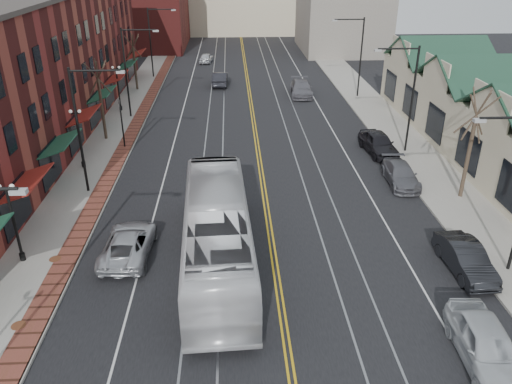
{
  "coord_description": "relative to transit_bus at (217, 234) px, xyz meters",
  "views": [
    {
      "loc": [
        -2.03,
        -13.83,
        14.48
      ],
      "look_at": [
        -0.74,
        11.46,
        2.0
      ],
      "focal_mm": 35.0,
      "sensor_mm": 36.0,
      "label": 1
    }
  ],
  "objects": [
    {
      "name": "streetlight_l_3",
      "position": [
        -8.19,
        40.76,
        3.19
      ],
      "size": [
        3.33,
        0.25,
        8.0
      ],
      "color": "black",
      "rests_on": "sidewalk_left"
    },
    {
      "name": "tree_left_far",
      "position": [
        -9.64,
        34.76,
        1.44
      ],
      "size": [
        1.66,
        1.28,
        6.02
      ],
      "color": "#382B21",
      "rests_on": "sidewalk_left"
    },
    {
      "name": "distant_car_right",
      "position": [
        8.39,
        31.7,
        -1.05
      ],
      "size": [
        2.47,
        5.54,
        1.58
      ],
      "primitive_type": "imported",
      "rotation": [
        0.0,
        0.0,
        -0.05
      ],
      "color": "slate",
      "rests_on": "ground"
    },
    {
      "name": "tree_right_mid",
      "position": [
        15.36,
        6.76,
        1.92
      ],
      "size": [
        1.9,
        1.46,
        6.93
      ],
      "color": "#382B21",
      "rests_on": "sidewalk_right"
    },
    {
      "name": "manhole_far",
      "position": [
        -8.34,
        0.76,
        -1.68
      ],
      "size": [
        0.6,
        0.6,
        0.02
      ],
      "primitive_type": "cylinder",
      "color": "#592D19",
      "rests_on": "sidewalk_left"
    },
    {
      "name": "streetlight_r_1",
      "position": [
        13.9,
        14.76,
        3.19
      ],
      "size": [
        3.33,
        0.25,
        8.0
      ],
      "color": "black",
      "rests_on": "sidewalk_right"
    },
    {
      "name": "transit_bus",
      "position": [
        0.0,
        0.0,
        0.0
      ],
      "size": [
        3.64,
        13.29,
        3.67
      ],
      "primitive_type": "imported",
      "rotation": [
        0.0,
        0.0,
        3.18
      ],
      "color": "white",
      "rests_on": "ground"
    },
    {
      "name": "tree_left_near",
      "position": [
        -9.64,
        18.76,
        1.68
      ],
      "size": [
        1.78,
        1.37,
        6.48
      ],
      "color": "#382B21",
      "rests_on": "sidewalk_left"
    },
    {
      "name": "distant_car_left",
      "position": [
        -0.39,
        36.53,
        -1.06
      ],
      "size": [
        1.8,
        4.73,
        1.54
      ],
      "primitive_type": "imported",
      "rotation": [
        0.0,
        0.0,
        3.1
      ],
      "color": "black",
      "rests_on": "ground"
    },
    {
      "name": "parked_car_b",
      "position": [
        12.16,
        -1.1,
        -1.11
      ],
      "size": [
        1.74,
        4.49,
        1.46
      ],
      "primitive_type": "imported",
      "rotation": [
        0.0,
        0.0,
        0.04
      ],
      "color": "black",
      "rests_on": "ground"
    },
    {
      "name": "distant_car_far",
      "position": [
        -2.48,
        49.41,
        -1.17
      ],
      "size": [
        2.06,
        4.06,
        1.33
      ],
      "primitive_type": "imported",
      "rotation": [
        0.0,
        0.0,
        3.01
      ],
      "color": "silver",
      "rests_on": "ground"
    },
    {
      "name": "manhole_mid",
      "position": [
        -8.34,
        -4.24,
        -1.68
      ],
      "size": [
        0.6,
        0.6,
        0.02
      ],
      "primitive_type": "cylinder",
      "color": "#592D19",
      "rests_on": "sidewalk_left"
    },
    {
      "name": "lamppost_l_1",
      "position": [
        -9.94,
        0.76,
        0.37
      ],
      "size": [
        0.84,
        0.28,
        4.27
      ],
      "color": "black",
      "rests_on": "sidewalk_left"
    },
    {
      "name": "parked_suv",
      "position": [
        -4.64,
        1.17,
        -1.13
      ],
      "size": [
        2.52,
        5.17,
        1.41
      ],
      "primitive_type": "imported",
      "rotation": [
        0.0,
        0.0,
        3.11
      ],
      "color": "#B9BBC0",
      "rests_on": "ground"
    },
    {
      "name": "streetlight_l_2",
      "position": [
        -8.19,
        24.76,
        3.19
      ],
      "size": [
        3.33,
        0.25,
        8.0
      ],
      "color": "black",
      "rests_on": "sidewalk_left"
    },
    {
      "name": "streetlight_l_1",
      "position": [
        -8.19,
        8.76,
        3.19
      ],
      "size": [
        3.33,
        0.25,
        8.0
      ],
      "color": "black",
      "rests_on": "sidewalk_left"
    },
    {
      "name": "backdrop_left",
      "position": [
        -13.14,
        62.76,
        5.17
      ],
      "size": [
        14.0,
        18.0,
        14.0
      ],
      "primitive_type": "cube",
      "color": "maroon",
      "rests_on": "ground"
    },
    {
      "name": "ground",
      "position": [
        2.86,
        -7.24,
        -1.83
      ],
      "size": [
        160.0,
        160.0,
        0.0
      ],
      "primitive_type": "plane",
      "color": "black",
      "rests_on": "ground"
    },
    {
      "name": "backdrop_mid",
      "position": [
        2.86,
        77.76,
        2.67
      ],
      "size": [
        22.0,
        14.0,
        9.0
      ],
      "primitive_type": "cube",
      "color": "beige",
      "rests_on": "ground"
    },
    {
      "name": "sidewalk_right",
      "position": [
        14.86,
        12.76,
        -1.76
      ],
      "size": [
        4.0,
        120.0,
        0.15
      ],
      "primitive_type": "cube",
      "color": "gray",
      "rests_on": "ground"
    },
    {
      "name": "building_left",
      "position": [
        -16.14,
        19.76,
        3.67
      ],
      "size": [
        10.0,
        50.0,
        11.0
      ],
      "primitive_type": "cube",
      "color": "maroon",
      "rests_on": "ground"
    },
    {
      "name": "parked_car_a",
      "position": [
        10.36,
        -7.06,
        -1.0
      ],
      "size": [
        2.25,
        5.01,
        1.67
      ],
      "primitive_type": "imported",
      "rotation": [
        0.0,
        0.0,
        -0.06
      ],
      "color": "silver",
      "rests_on": "ground"
    },
    {
      "name": "sidewalk_left",
      "position": [
        -9.14,
        12.76,
        -1.76
      ],
      "size": [
        4.0,
        120.0,
        0.15
      ],
      "primitive_type": "cube",
      "color": "gray",
      "rests_on": "ground"
    },
    {
      "name": "traffic_signal",
      "position": [
        -7.74,
        16.76,
        0.51
      ],
      "size": [
        0.18,
        0.15,
        3.8
      ],
      "color": "black",
      "rests_on": "sidewalk_left"
    },
    {
      "name": "building_right",
      "position": [
        20.86,
        12.76,
        0.47
      ],
      "size": [
        8.0,
        36.0,
        4.6
      ],
      "primitive_type": "cube",
      "color": "beige",
      "rests_on": "ground"
    },
    {
      "name": "parked_car_d",
      "position": [
        12.16,
        14.7,
        -1.01
      ],
      "size": [
        2.44,
        5.01,
        1.65
      ],
      "primitive_type": "imported",
      "rotation": [
        0.0,
        0.0,
        0.11
      ],
      "color": "black",
      "rests_on": "ground"
    },
    {
      "name": "parked_car_c",
      "position": [
        12.16,
        9.1,
        -1.16
      ],
      "size": [
        2.04,
        4.69,
        1.34
      ],
      "primitive_type": "imported",
      "rotation": [
        0.0,
        0.0,
        -0.03
      ],
      "color": "slate",
      "rests_on": "ground"
    },
    {
      "name": "lamppost_l_2",
      "position": [
        -9.94,
        12.76,
        0.37
      ],
      "size": [
        0.84,
        0.28,
        4.27
      ],
      "color": "black",
      "rests_on": "sidewalk_left"
    },
    {
      "name": "backdrop_right",
      "position": [
        17.86,
        57.76,
        3.67
      ],
      "size": [
        12.0,
        16.0,
        11.0
      ],
      "primitive_type": "cube",
      "color": "slate",
      "rests_on": "ground"
    },
    {
      "name": "lamppost_l_3",
      "position": [
        -9.94,
        26.76,
        0.37
      ],
      "size": [
        0.84,
        0.28,
        4.27
      ],
      "color": "black",
      "rests_on": "sidewalk_left"
    },
    {
      "name": "streetlight_r_2",
      "position": [
        13.9,
        30.76,
        3.19
      ],
      "size": [
        3.33,
        0.25,
        8.0
      ],
      "color": "black",
      "rests_on": "sidewalk_right"
    }
  ]
}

